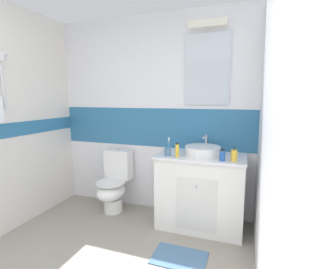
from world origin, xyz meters
TOP-DOWN VIEW (x-y plane):
  - ground_plane at (0.00, 1.20)m, footprint 3.20×3.48m
  - wall_back_tiled at (0.01, 2.45)m, footprint 3.20×0.20m
  - wall_right_plain at (1.35, 1.20)m, footprint 0.10×3.48m
  - vanity_cabinet at (0.70, 2.14)m, footprint 0.97×0.54m
  - sink_basin at (0.71, 2.16)m, footprint 0.40×0.44m
  - toilet at (-0.45, 2.16)m, footprint 0.37×0.50m
  - toothbrush_cup at (0.36, 1.98)m, footprint 0.07×0.07m
  - soap_dispenser at (1.06, 1.99)m, footprint 0.06×0.06m
  - deodorant_spray_can at (0.47, 1.97)m, footprint 0.04×0.04m
  - lotion_bottle_short at (0.95, 1.96)m, footprint 0.06×0.06m
  - bath_mat at (0.63, 1.51)m, footprint 0.51×0.33m

SIDE VIEW (x-z plane):
  - ground_plane at x=0.00m, z-range -0.04..0.00m
  - bath_mat at x=0.63m, z-range 0.00..0.01m
  - toilet at x=-0.45m, z-range -0.03..0.78m
  - vanity_cabinet at x=0.70m, z-range 0.00..0.85m
  - sink_basin at x=0.71m, z-range 0.80..1.00m
  - toothbrush_cup at x=0.36m, z-range 0.80..1.01m
  - lotion_bottle_short at x=0.95m, z-range 0.85..0.97m
  - soap_dispenser at x=1.06m, z-range 0.83..0.99m
  - deodorant_spray_can at x=0.47m, z-range 0.85..1.00m
  - wall_right_plain at x=1.35m, z-range 0.00..2.50m
  - wall_back_tiled at x=0.01m, z-range 0.01..2.51m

